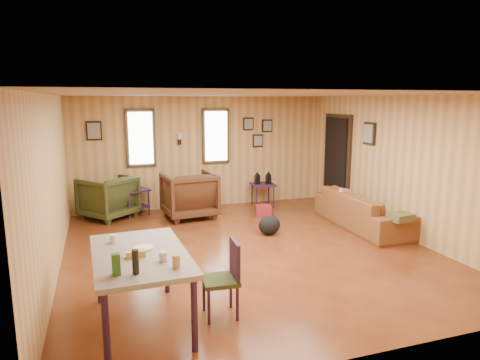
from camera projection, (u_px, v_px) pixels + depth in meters
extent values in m
cube|color=brown|center=(248.00, 251.00, 6.71)|extent=(5.50, 6.00, 0.02)
cube|color=#997C5B|center=(249.00, 94.00, 6.26)|extent=(5.50, 6.00, 0.02)
cube|color=tan|center=(202.00, 152.00, 9.29)|extent=(5.50, 0.02, 2.40)
cube|color=tan|center=(365.00, 232.00, 3.68)|extent=(5.50, 0.02, 2.40)
cube|color=tan|center=(51.00, 186.00, 5.63)|extent=(0.02, 6.00, 2.40)
cube|color=tan|center=(399.00, 166.00, 7.35)|extent=(0.02, 6.00, 2.40)
cube|color=black|center=(141.00, 138.00, 8.79)|extent=(0.60, 0.05, 1.20)
cube|color=#E0F2D1|center=(141.00, 138.00, 8.75)|extent=(0.48, 0.04, 1.06)
cube|color=black|center=(216.00, 136.00, 9.29)|extent=(0.60, 0.05, 1.20)
cube|color=#E0F2D1|center=(216.00, 136.00, 9.25)|extent=(0.48, 0.04, 1.06)
cube|color=black|center=(179.00, 142.00, 9.04)|extent=(0.07, 0.05, 0.12)
cylinder|color=silver|center=(180.00, 136.00, 8.96)|extent=(0.07, 0.07, 0.14)
cube|color=black|center=(337.00, 162.00, 9.19)|extent=(0.06, 1.00, 2.05)
cube|color=black|center=(335.00, 162.00, 9.18)|extent=(0.04, 0.82, 1.90)
cube|color=black|center=(248.00, 124.00, 9.47)|extent=(0.24, 0.04, 0.28)
cube|color=#9E998C|center=(249.00, 124.00, 9.44)|extent=(0.19, 0.02, 0.22)
cube|color=black|center=(267.00, 126.00, 9.62)|extent=(0.24, 0.04, 0.28)
cube|color=#9E998C|center=(267.00, 126.00, 9.59)|extent=(0.19, 0.02, 0.22)
cube|color=black|center=(258.00, 141.00, 9.61)|extent=(0.24, 0.04, 0.28)
cube|color=#9E998C|center=(258.00, 141.00, 9.59)|extent=(0.19, 0.02, 0.22)
cube|color=black|center=(94.00, 131.00, 8.48)|extent=(0.30, 0.04, 0.38)
cube|color=#9E998C|center=(94.00, 131.00, 8.45)|extent=(0.24, 0.02, 0.31)
cube|color=black|center=(369.00, 133.00, 8.03)|extent=(0.04, 0.34, 0.42)
cube|color=#9E998C|center=(368.00, 134.00, 8.03)|extent=(0.02, 0.27, 0.34)
imported|color=brown|center=(364.00, 204.00, 7.85)|extent=(0.70, 2.24, 0.87)
imported|color=#442514|center=(189.00, 193.00, 8.51)|extent=(1.06, 1.00, 1.01)
imported|color=#353D1B|center=(108.00, 195.00, 8.47)|extent=(1.23, 1.22, 0.93)
cube|color=#361A3C|center=(134.00, 190.00, 8.69)|extent=(0.65, 0.63, 0.04)
cube|color=#361A3C|center=(135.00, 207.00, 8.76)|extent=(0.59, 0.57, 0.03)
cylinder|color=#361A3C|center=(129.00, 206.00, 8.46)|extent=(0.05, 0.05, 0.51)
cylinder|color=#361A3C|center=(149.00, 203.00, 8.74)|extent=(0.05, 0.05, 0.51)
cylinder|color=#361A3C|center=(121.00, 203.00, 8.75)|extent=(0.05, 0.05, 0.51)
cylinder|color=#361A3C|center=(140.00, 199.00, 9.02)|extent=(0.05, 0.05, 0.51)
cube|color=brown|center=(129.00, 187.00, 8.61)|extent=(0.09, 0.05, 0.12)
cube|color=brown|center=(138.00, 186.00, 8.74)|extent=(0.09, 0.05, 0.11)
cube|color=#361A3C|center=(263.00, 185.00, 9.40)|extent=(0.53, 0.53, 0.04)
cylinder|color=#361A3C|center=(256.00, 198.00, 9.22)|extent=(0.04, 0.04, 0.49)
cylinder|color=#361A3C|center=(274.00, 197.00, 9.30)|extent=(0.04, 0.04, 0.49)
cylinder|color=#361A3C|center=(252.00, 194.00, 9.59)|extent=(0.04, 0.04, 0.49)
cylinder|color=#361A3C|center=(269.00, 193.00, 9.68)|extent=(0.04, 0.04, 0.49)
cube|color=black|center=(257.00, 180.00, 9.36)|extent=(0.12, 0.12, 0.18)
cone|color=black|center=(257.00, 174.00, 9.33)|extent=(0.16, 0.16, 0.10)
cube|color=black|center=(268.00, 180.00, 9.41)|extent=(0.12, 0.12, 0.18)
cone|color=black|center=(268.00, 173.00, 9.39)|extent=(0.16, 0.16, 0.10)
cube|color=maroon|center=(263.00, 210.00, 8.69)|extent=(0.35, 0.28, 0.22)
ellipsoid|color=black|center=(269.00, 225.00, 7.46)|extent=(0.48, 0.43, 0.34)
cube|color=#4B4E2B|center=(401.00, 217.00, 6.83)|extent=(0.39, 0.33, 0.12)
cube|color=red|center=(345.00, 196.00, 8.00)|extent=(0.33, 0.12, 0.32)
cube|color=gray|center=(354.00, 203.00, 7.82)|extent=(0.33, 0.27, 0.09)
cube|color=gray|center=(140.00, 255.00, 4.36)|extent=(0.98, 1.58, 0.05)
cylinder|color=#361A3C|center=(106.00, 330.00, 3.68)|extent=(0.06, 0.06, 0.74)
cylinder|color=#361A3C|center=(194.00, 314.00, 3.95)|extent=(0.06, 0.06, 0.74)
cylinder|color=#361A3C|center=(99.00, 272.00, 4.91)|extent=(0.06, 0.06, 0.74)
cylinder|color=#361A3C|center=(167.00, 263.00, 5.18)|extent=(0.06, 0.06, 0.74)
cylinder|color=silver|center=(163.00, 256.00, 4.12)|extent=(0.09, 0.09, 0.09)
cylinder|color=silver|center=(113.00, 239.00, 4.64)|extent=(0.09, 0.09, 0.09)
cube|color=#28581F|center=(116.00, 264.00, 3.79)|extent=(0.07, 0.07, 0.20)
cylinder|color=black|center=(136.00, 262.00, 3.80)|extent=(0.06, 0.06, 0.23)
cylinder|color=#BA8A49|center=(176.00, 261.00, 3.96)|extent=(0.08, 0.08, 0.12)
cylinder|color=silver|center=(143.00, 248.00, 4.46)|extent=(0.21, 0.21, 0.02)
cube|color=gold|center=(136.00, 254.00, 4.23)|extent=(0.19, 0.09, 0.06)
cube|color=#353D1B|center=(220.00, 280.00, 4.60)|extent=(0.41, 0.41, 0.05)
cube|color=#361A3C|center=(235.00, 259.00, 4.60)|extent=(0.06, 0.36, 0.42)
cylinder|color=#361A3C|center=(209.00, 307.00, 4.45)|extent=(0.03, 0.03, 0.40)
cylinder|color=#361A3C|center=(237.00, 303.00, 4.53)|extent=(0.03, 0.03, 0.40)
cylinder|color=#361A3C|center=(204.00, 294.00, 4.75)|extent=(0.03, 0.03, 0.40)
cylinder|color=#361A3C|center=(231.00, 291.00, 4.82)|extent=(0.03, 0.03, 0.40)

